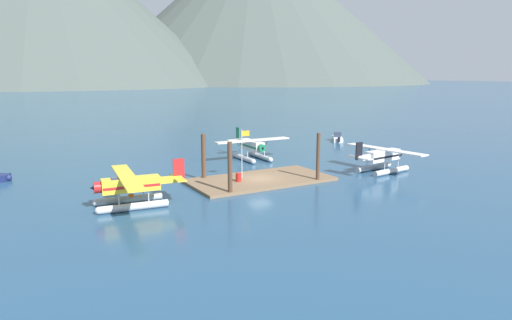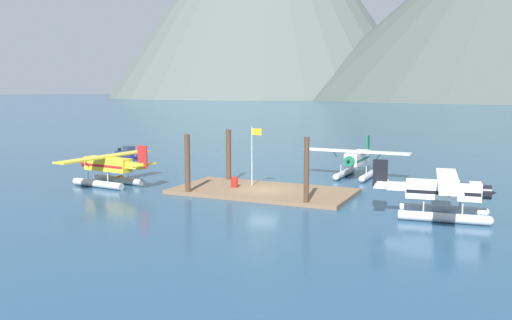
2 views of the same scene
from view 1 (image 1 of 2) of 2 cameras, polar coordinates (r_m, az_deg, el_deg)
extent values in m
plane|color=navy|center=(47.84, 0.47, -2.67)|extent=(1200.00, 1200.00, 0.00)
cube|color=brown|center=(47.80, 0.48, -2.50)|extent=(14.89, 7.66, 0.30)
cylinder|color=#4C3323|center=(41.90, -3.30, -1.11)|extent=(0.43, 0.43, 5.02)
cylinder|color=#4C3323|center=(47.27, 7.82, 0.27)|extent=(0.38, 0.38, 5.18)
cylinder|color=#4C3323|center=(48.04, -6.61, 0.33)|extent=(0.48, 0.48, 4.94)
cylinder|color=silver|center=(47.48, -1.80, 0.71)|extent=(0.08, 0.08, 5.07)
cube|color=orange|center=(47.35, -1.33, 3.37)|extent=(0.90, 0.03, 0.56)
sphere|color=gold|center=(47.09, -1.82, 3.81)|extent=(0.10, 0.10, 0.10)
cylinder|color=#AD1E19|center=(46.33, -2.22, -2.19)|extent=(0.58, 0.58, 0.88)
torus|color=#AD1E19|center=(46.33, -2.22, -2.19)|extent=(0.62, 0.62, 0.04)
sphere|color=orange|center=(41.54, -15.45, -4.62)|extent=(0.77, 0.77, 0.77)
cone|color=#424C47|center=(582.39, -0.03, 18.63)|extent=(412.43, 412.43, 180.23)
cone|color=#424C47|center=(498.57, -25.15, 17.62)|extent=(360.12, 360.12, 156.96)
cylinder|color=#B7BABF|center=(39.06, -15.06, -5.68)|extent=(5.64, 1.23, 0.64)
sphere|color=#B7BABF|center=(38.78, -19.17, -6.04)|extent=(0.64, 0.64, 0.64)
cylinder|color=#B7BABF|center=(41.44, -15.60, -4.76)|extent=(5.64, 1.23, 0.64)
sphere|color=#B7BABF|center=(41.18, -19.47, -5.09)|extent=(0.64, 0.64, 0.64)
cylinder|color=#B7BABF|center=(38.73, -16.87, -4.89)|extent=(0.10, 0.10, 0.70)
cylinder|color=#B7BABF|center=(39.06, -13.37, -4.58)|extent=(0.10, 0.10, 0.70)
cylinder|color=#B7BABF|center=(41.14, -17.31, -4.00)|extent=(0.10, 0.10, 0.70)
cylinder|color=#B7BABF|center=(41.45, -14.01, -3.72)|extent=(0.10, 0.10, 0.70)
cube|color=yellow|center=(39.84, -15.46, -2.97)|extent=(4.90, 1.74, 1.20)
cube|color=#B21E1E|center=(39.87, -15.45, -3.11)|extent=(4.81, 1.75, 0.24)
cube|color=#283347|center=(39.64, -17.02, -2.63)|extent=(1.20, 1.16, 0.56)
cube|color=yellow|center=(39.66, -15.93, -2.06)|extent=(2.49, 10.49, 0.14)
cylinder|color=#B21E1E|center=(37.61, -15.43, -3.25)|extent=(0.15, 0.63, 0.84)
cylinder|color=#B21E1E|center=(41.86, -16.34, -1.89)|extent=(0.15, 0.63, 0.84)
cylinder|color=#B21E1E|center=(39.57, -19.33, -3.28)|extent=(0.70, 1.02, 0.96)
cone|color=black|center=(39.55, -19.98, -3.34)|extent=(0.39, 0.39, 0.36)
cube|color=yellow|center=(40.39, -10.90, -2.44)|extent=(2.23, 0.67, 0.56)
cube|color=#B21E1E|center=(40.40, -9.70, -1.15)|extent=(1.01, 0.22, 1.90)
cube|color=yellow|center=(40.54, -9.81, -2.20)|extent=(1.13, 3.27, 0.10)
cylinder|color=#B7BABF|center=(54.96, 14.56, -0.91)|extent=(5.64, 1.30, 0.64)
sphere|color=#B7BABF|center=(57.13, 16.33, -0.56)|extent=(0.64, 0.64, 0.64)
cylinder|color=#B7BABF|center=(53.47, 16.64, -1.34)|extent=(5.64, 1.30, 0.64)
sphere|color=#B7BABF|center=(55.70, 18.37, -0.96)|extent=(0.64, 0.64, 0.64)
cylinder|color=#B7BABF|center=(55.76, 15.37, -0.08)|extent=(0.10, 0.10, 0.70)
cylinder|color=#B7BABF|center=(53.91, 13.79, -0.37)|extent=(0.10, 0.10, 0.70)
cylinder|color=#B7BABF|center=(54.29, 17.44, -0.48)|extent=(0.10, 0.10, 0.70)
cylinder|color=#B7BABF|center=(52.39, 15.89, -0.79)|extent=(0.10, 0.10, 0.70)
cube|color=white|center=(53.90, 15.67, 0.57)|extent=(4.91, 1.80, 1.20)
cube|color=black|center=(53.92, 15.67, 0.46)|extent=(4.82, 1.81, 0.24)
cube|color=#283347|center=(54.70, 16.39, 1.02)|extent=(1.22, 1.18, 0.56)
cube|color=white|center=(54.03, 15.91, 1.30)|extent=(2.62, 10.49, 0.14)
cylinder|color=black|center=(55.42, 14.09, 1.27)|extent=(0.15, 0.63, 0.84)
cylinder|color=black|center=(52.80, 17.77, 0.61)|extent=(0.15, 0.63, 0.84)
cylinder|color=black|center=(56.04, 17.37, 0.85)|extent=(0.71, 1.02, 0.96)
cone|color=black|center=(56.40, 17.64, 0.90)|extent=(0.39, 0.40, 0.36)
cube|color=white|center=(51.38, 13.45, 0.30)|extent=(2.24, 0.70, 0.56)
cube|color=black|center=(50.56, 12.84, 1.13)|extent=(1.01, 0.24, 1.90)
cube|color=white|center=(50.76, 12.88, 0.31)|extent=(1.17, 3.27, 0.10)
cylinder|color=#B7BABF|center=(60.30, 0.52, 0.47)|extent=(0.81, 5.62, 0.64)
sphere|color=#B7BABF|center=(57.90, 1.85, 0.03)|extent=(0.64, 0.64, 0.64)
cylinder|color=#B7BABF|center=(59.16, -1.61, 0.26)|extent=(0.81, 5.62, 0.64)
sphere|color=#B7BABF|center=(56.71, -0.34, -0.20)|extent=(0.64, 0.64, 0.64)
cylinder|color=#B7BABF|center=(59.15, 1.08, 0.92)|extent=(0.10, 0.10, 0.70)
cylinder|color=#B7BABF|center=(61.22, -0.02, 1.26)|extent=(0.10, 0.10, 0.70)
cylinder|color=#B7BABF|center=(57.99, -1.08, 0.72)|extent=(0.10, 0.10, 0.70)
cylinder|color=#B7BABF|center=(60.10, -2.12, 1.07)|extent=(0.10, 0.10, 0.70)
cube|color=silver|center=(59.45, -0.54, 1.90)|extent=(1.39, 4.84, 1.20)
cube|color=#196B47|center=(59.46, -0.54, 1.80)|extent=(1.40, 4.74, 0.24)
cube|color=#283347|center=(58.45, -0.05, 2.07)|extent=(1.09, 1.13, 0.56)
cube|color=silver|center=(59.08, -0.40, 2.50)|extent=(10.44, 1.72, 0.14)
cylinder|color=#196B47|center=(60.17, 1.45, 2.33)|extent=(0.62, 0.10, 0.84)
cylinder|color=#196B47|center=(58.15, -2.32, 2.03)|extent=(0.62, 0.10, 0.84)
cylinder|color=#196B47|center=(57.10, 0.72, 1.53)|extent=(0.98, 0.63, 0.96)
cone|color=black|center=(56.71, 0.94, 1.46)|extent=(0.37, 0.36, 0.36)
cube|color=silver|center=(62.30, -1.92, 2.40)|extent=(0.51, 2.21, 0.56)
cube|color=#196B47|center=(62.98, -2.29, 3.27)|extent=(0.15, 1.00, 1.90)
cube|color=silver|center=(62.99, -2.24, 2.58)|extent=(3.22, 0.90, 0.10)
sphere|color=navy|center=(54.58, -28.71, -1.96)|extent=(0.70, 0.70, 0.70)
cube|color=silver|center=(77.24, 10.21, 2.61)|extent=(3.60, 4.32, 0.70)
sphere|color=silver|center=(79.31, 10.06, 2.83)|extent=(0.70, 0.70, 0.70)
cube|color=#283347|center=(77.44, 10.21, 3.19)|extent=(1.58, 1.61, 0.80)
cube|color=black|center=(74.96, 10.39, 2.55)|extent=(0.48, 0.47, 0.80)
camera|label=2|loc=(41.27, 60.55, 1.91)|focal=37.63mm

